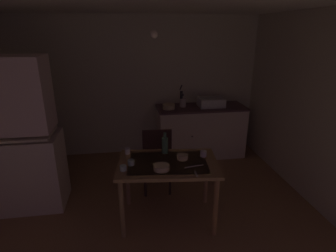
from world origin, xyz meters
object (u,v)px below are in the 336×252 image
Objects in this scene: sink_basin at (211,102)px; serving_bowl_wide at (162,167)px; mixing_bowl_counter at (169,106)px; hand_pump at (181,97)px; teacup_mint at (203,154)px; glass_bottle at (165,145)px; hutch_cabinet at (14,142)px; chair_far_side at (157,160)px; dining_table at (168,170)px.

serving_bowl_wide is (-1.13, -1.88, -0.21)m from sink_basin.
mixing_bowl_counter is at bearing -176.24° from sink_basin.
hand_pump reaches higher than teacup_mint.
hand_pump reaches higher than glass_bottle.
serving_bowl_wide is at bearing -22.42° from hutch_cabinet.
teacup_mint is at bearing -11.48° from hutch_cabinet.
hutch_cabinet is at bearing -157.73° from sink_basin.
hand_pump is 4.98× the size of teacup_mint.
hutch_cabinet is at bearing -178.85° from chair_far_side.
mixing_bowl_counter is (-0.24, -0.10, -0.13)m from hand_pump.
chair_far_side reaches higher than dining_table.
serving_bowl_wide is at bearing -92.32° from chair_far_side.
dining_table is 0.23m from serving_bowl_wide.
hutch_cabinet is at bearing -151.87° from mixing_bowl_counter.
sink_basin is 2.20m from serving_bowl_wide.
serving_bowl_wide is at bearing -121.02° from dining_table.
teacup_mint is (2.27, -0.46, -0.11)m from hutch_cabinet.
sink_basin is at bearing 70.15° from teacup_mint.
sink_basin reaches higher than teacup_mint.
dining_table is (-0.51, -1.77, -0.43)m from hand_pump.
sink_basin reaches higher than serving_bowl_wide.
hand_pump is 0.40× the size of chair_far_side.
hand_pump is 1.61m from glass_bottle.
mixing_bowl_counter is 0.17× the size of dining_table.
chair_far_side is at bearing 1.15° from hutch_cabinet.
sink_basin is 5.62× the size of teacup_mint.
mixing_bowl_counter is 0.80× the size of glass_bottle.
hutch_cabinet is at bearing -152.49° from hand_pump.
hutch_cabinet is 1.85m from glass_bottle.
hutch_cabinet is 7.28× the size of glass_bottle.
dining_table is at bearing -120.92° from sink_basin.
hand_pump is at bearing 72.57° from serving_bowl_wide.
mixing_bowl_counter is 1.22m from chair_far_side.
dining_table is at bearing -90.67° from glass_bottle.
sink_basin is 0.76m from mixing_bowl_counter.
teacup_mint is (-0.59, -1.63, -0.20)m from sink_basin.
dining_table is (-0.27, -1.67, -0.30)m from mixing_bowl_counter.
serving_bowl_wide is 0.60m from teacup_mint.
serving_bowl_wide is (1.73, -0.71, -0.11)m from hutch_cabinet.
hutch_cabinet is at bearing 163.06° from dining_table.
sink_basin is 1.79m from glass_bottle.
sink_basin is 0.45× the size of chair_far_side.
glass_bottle reaches higher than mixing_bowl_counter.
chair_far_side is 12.57× the size of teacup_mint.
hutch_cabinet reaches higher than glass_bottle.
chair_far_side is at bearing -134.05° from sink_basin.
hand_pump is 1.70m from teacup_mint.
serving_bowl_wide is 0.65× the size of glass_bottle.
mixing_bowl_counter reaches higher than serving_bowl_wide.
serving_bowl_wide is at bearing -154.92° from teacup_mint.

